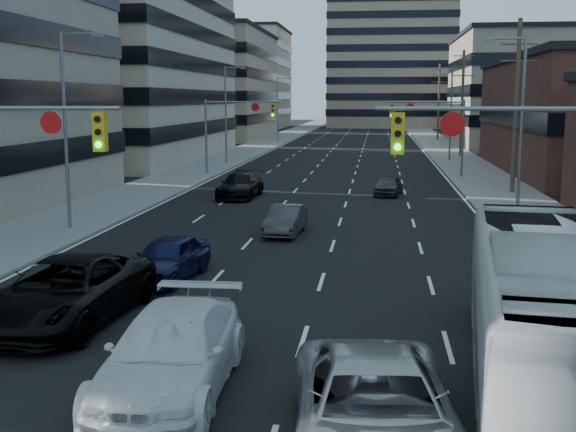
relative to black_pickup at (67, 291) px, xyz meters
The scene contains 27 objects.
road_surface 123.35m from the black_pickup, 87.81° to the left, with size 18.00×300.00×0.02m, color black.
sidewalk_left 123.45m from the black_pickup, 93.15° to the left, with size 5.00×300.00×0.15m, color slate.
sidewalk_right 124.32m from the black_pickup, 82.50° to the left, with size 5.00×300.00×0.15m, color slate.
office_left_mid 59.20m from the black_pickup, 112.70° to the left, with size 26.00×34.00×28.00m, color #ADA089.
office_left_far 95.49m from the black_pickup, 101.68° to the left, with size 20.00×30.00×16.00m, color gray.
office_right_far 86.74m from the black_pickup, 69.91° to the left, with size 22.00×28.00×14.00m, color gray.
bg_block_left 135.58m from the black_pickup, 99.91° to the left, with size 24.00×24.00×20.00m, color #ADA089.
bg_block_right 128.71m from the black_pickup, 73.41° to the left, with size 22.00×22.00×12.00m, color gray.
signal_near_right 12.71m from the black_pickup, ahead, with size 6.59×0.33×6.00m.
signal_far_left 38.52m from the black_pickup, 94.42° to the left, with size 6.09×0.33×6.00m.
signal_far_right 40.36m from the black_pickup, 72.03° to the left, with size 6.09×0.33×6.00m.
utility_pole_block 34.15m from the black_pickup, 59.95° to the left, with size 2.20×0.28×11.00m.
utility_pole_midblock 61.82m from the black_pickup, 74.06° to the left, with size 2.20×0.28×11.00m.
utility_pole_distant 90.98m from the black_pickup, 79.26° to the left, with size 2.20×0.28×11.00m.
streetlight_left_near 14.99m from the black_pickup, 112.96° to the left, with size 2.03×0.22×9.00m.
streetlight_left_mid 48.76m from the black_pickup, 96.64° to the left, with size 2.03×0.22×9.00m.
streetlight_left_far 83.55m from the black_pickup, 93.86° to the left, with size 2.03×0.22×9.00m.
streetlight_right_near 24.03m from the black_pickup, 50.48° to the left, with size 2.03×0.22×9.00m.
streetlight_right_far 55.50m from the black_pickup, 74.21° to the left, with size 2.03×0.22×9.00m.
black_pickup is the anchor object (origin of this frame).
white_van 5.97m from the black_pickup, 45.85° to the right, with size 2.41×5.93×1.72m, color silver.
silver_suv 10.62m from the black_pickup, 38.10° to the right, with size 2.78×6.03×1.68m, color #B3B3B8.
transit_bus 12.24m from the black_pickup, 14.30° to the right, with size 2.77×11.84×3.30m, color silver.
sedan_blue 5.11m from the black_pickup, 74.45° to the left, with size 1.77×4.40×1.50m, color #0D1134.
sedan_grey_center 14.27m from the black_pickup, 72.67° to the left, with size 1.39×3.97×1.31m, color #363639.
sedan_black_far 25.41m from the black_pickup, 90.16° to the left, with size 2.15×5.30×1.54m, color black.
sedan_grey_right 29.14m from the black_pickup, 71.96° to the left, with size 1.52×3.77×1.29m, color #2E2D30.
Camera 1 is at (3.58, -11.37, 6.06)m, focal length 45.00 mm.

